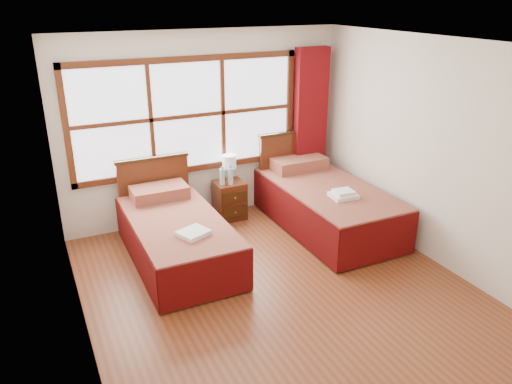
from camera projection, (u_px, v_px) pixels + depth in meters
name	position (u px, v px, depth m)	size (l,w,h in m)	color
floor	(280.00, 291.00, 5.45)	(4.50, 4.50, 0.00)	brown
ceiling	(286.00, 44.00, 4.48)	(4.50, 4.50, 0.00)	white
wall_back	(205.00, 128.00, 6.85)	(4.00, 4.00, 0.00)	silver
wall_left	(72.00, 216.00, 4.16)	(4.50, 4.50, 0.00)	silver
wall_right	(435.00, 154.00, 5.76)	(4.50, 4.50, 0.00)	silver
window	(188.00, 116.00, 6.64)	(3.16, 0.06, 1.56)	white
curtain	(310.00, 127.00, 7.42)	(0.50, 0.16, 2.30)	maroon
bed_left	(176.00, 235.00, 6.02)	(1.05, 2.07, 1.02)	#351E0B
bed_right	(325.00, 203.00, 6.85)	(1.16, 2.24, 1.13)	#351E0B
nightstand	(230.00, 200.00, 7.11)	(0.41, 0.41, 0.55)	#522412
towels_left	(193.00, 233.00, 5.49)	(0.39, 0.37, 0.05)	white
towels_right	(343.00, 194.00, 6.34)	(0.34, 0.30, 0.10)	white
lamp	(229.00, 163.00, 6.98)	(0.19, 0.19, 0.38)	gold
bottle_near	(222.00, 177.00, 6.88)	(0.07, 0.07, 0.27)	#A8C7D8
bottle_far	(231.00, 176.00, 6.90)	(0.07, 0.07, 0.27)	#A8C7D8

